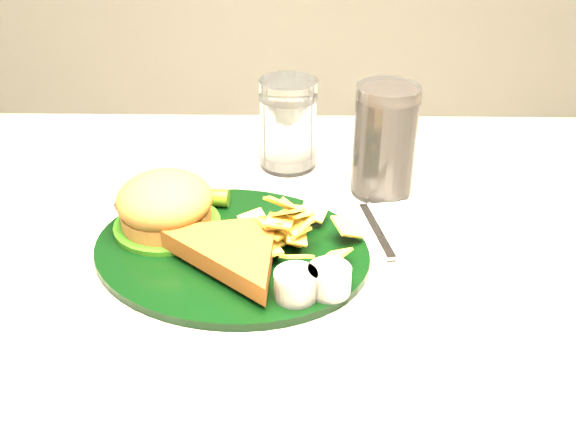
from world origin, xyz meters
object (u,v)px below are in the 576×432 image
dinner_plate (230,227)px  cola_glass (384,141)px  fork_napkin (376,226)px  water_glass (288,124)px  table (266,430)px

dinner_plate → cola_glass: (0.20, 0.16, 0.04)m
fork_napkin → cola_glass: bearing=69.5°
water_glass → fork_napkin: size_ratio=0.80×
fork_napkin → dinner_plate: bearing=-173.7°
table → dinner_plate: size_ratio=3.49×
table → fork_napkin: size_ratio=7.01×
cola_glass → table: bearing=-144.6°
table → fork_napkin: 0.41m
table → water_glass: size_ratio=8.71×
table → dinner_plate: 0.42m
table → cola_glass: (0.17, 0.12, 0.45)m
dinner_plate → fork_napkin: dinner_plate is taller
cola_glass → fork_napkin: 0.13m
table → cola_glass: cola_glass is taller
dinner_plate → fork_napkin: 0.20m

